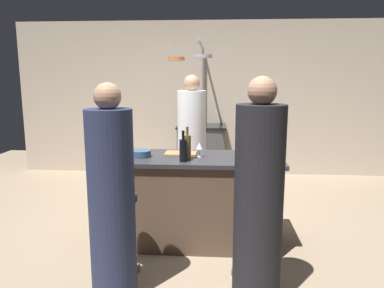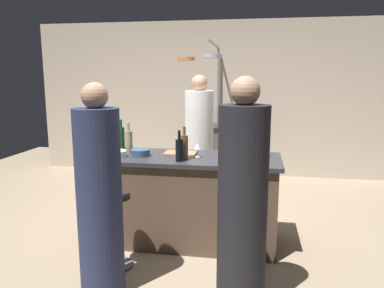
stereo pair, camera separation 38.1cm
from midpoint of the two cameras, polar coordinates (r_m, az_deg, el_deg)
The scene contains 22 objects.
ground_plane at distance 3.98m, azimuth 2.46°, elevation -14.74°, with size 9.00×9.00×0.00m, color gray.
back_wall at distance 6.45m, azimuth 5.81°, elevation 6.89°, with size 6.40×0.16×2.60m, color #BCAD99.
kitchen_island at distance 3.81m, azimuth 2.51°, elevation -8.56°, with size 1.80×0.72×0.90m.
stove_range at distance 6.17m, azimuth 5.40°, elevation -1.27°, with size 0.80×0.64×0.89m.
chef at distance 4.77m, azimuth 3.38°, elevation -0.47°, with size 0.36×0.36×1.71m.
bar_stool_left at distance 3.38m, azimuth -8.33°, elevation -12.57°, with size 0.28×0.28×0.68m.
guest_left at distance 2.91m, azimuth -10.41°, elevation -8.30°, with size 0.35×0.35×1.65m.
bar_stool_right at distance 3.23m, azimuth 10.71°, elevation -13.76°, with size 0.28×0.28×0.68m.
guest_right at distance 2.73m, azimuth 11.78°, elevation -9.19°, with size 0.36×0.36×1.69m.
overhead_pot_rack at distance 5.57m, azimuth 4.72°, elevation 10.00°, with size 0.59×1.47×2.17m.
cutting_board at distance 3.80m, azimuth 1.09°, elevation -1.45°, with size 0.32×0.22×0.02m, color #997047.
pepper_mill at distance 3.63m, azimuth 10.52°, elevation -0.65°, with size 0.05×0.05×0.21m, color #382319.
wine_bottle_amber at distance 3.54m, azimuth 1.89°, elevation -0.44°, with size 0.07×0.07×0.32m.
wine_bottle_red at distance 3.41m, azimuth 12.39°, elevation -1.22°, with size 0.07×0.07×0.30m.
wine_bottle_green at distance 4.04m, azimuth -8.17°, elevation 0.90°, with size 0.07×0.07×0.33m.
wine_bottle_white at distance 3.85m, azimuth -6.88°, elevation 0.36°, with size 0.07×0.07×0.31m.
wine_bottle_dark at distance 3.46m, azimuth 1.19°, elevation -0.91°, with size 0.07×0.07×0.29m.
wine_glass_near_right_guest at distance 3.80m, azimuth 12.13°, elevation -0.22°, with size 0.07×0.07×0.15m.
wine_glass_near_left_guest at distance 3.76m, azimuth 14.27°, elevation -0.39°, with size 0.07×0.07×0.15m.
wine_glass_by_chef at distance 3.64m, azimuth 3.85°, elevation -0.46°, with size 0.07×0.07×0.15m.
mixing_bowl_ceramic at distance 3.71m, azimuth -8.85°, elevation -1.52°, with size 0.22×0.22×0.06m, color silver.
mixing_bowl_blue at distance 3.72m, azimuth -5.04°, elevation -1.35°, with size 0.19×0.19×0.07m, color #334C6B.
Camera 2 is at (0.64, -3.55, 1.69)m, focal length 34.70 mm.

